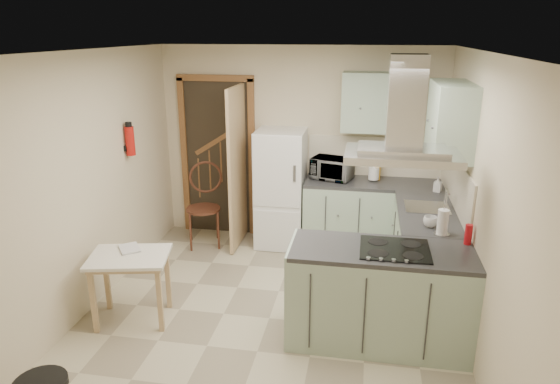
% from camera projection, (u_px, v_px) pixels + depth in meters
% --- Properties ---
extents(floor, '(4.20, 4.20, 0.00)m').
position_uv_depth(floor, '(269.00, 318.00, 4.85)').
color(floor, '#BBB191').
rests_on(floor, ground).
extents(ceiling, '(4.20, 4.20, 0.00)m').
position_uv_depth(ceiling, '(267.00, 52.00, 4.08)').
color(ceiling, silver).
rests_on(ceiling, back_wall).
extents(back_wall, '(3.60, 0.00, 3.60)m').
position_uv_depth(back_wall, '(300.00, 146.00, 6.43)').
color(back_wall, beige).
rests_on(back_wall, floor).
extents(left_wall, '(0.00, 4.20, 4.20)m').
position_uv_depth(left_wall, '(84.00, 186.00, 4.76)').
color(left_wall, beige).
rests_on(left_wall, floor).
extents(right_wall, '(0.00, 4.20, 4.20)m').
position_uv_depth(right_wall, '(479.00, 208.00, 4.17)').
color(right_wall, beige).
rests_on(right_wall, floor).
extents(doorway, '(1.10, 0.12, 2.10)m').
position_uv_depth(doorway, '(218.00, 158.00, 6.64)').
color(doorway, brown).
rests_on(doorway, floor).
extents(fridge, '(0.60, 0.60, 1.50)m').
position_uv_depth(fridge, '(281.00, 189.00, 6.34)').
color(fridge, white).
rests_on(fridge, floor).
extents(counter_back, '(1.08, 0.60, 0.90)m').
position_uv_depth(counter_back, '(348.00, 215.00, 6.29)').
color(counter_back, '#9EB2A0').
rests_on(counter_back, floor).
extents(counter_right, '(0.60, 1.95, 0.90)m').
position_uv_depth(counter_right, '(421.00, 241.00, 5.52)').
color(counter_right, '#9EB2A0').
rests_on(counter_right, floor).
extents(splashback, '(1.68, 0.02, 0.50)m').
position_uv_depth(splashback, '(375.00, 156.00, 6.29)').
color(splashback, beige).
rests_on(splashback, counter_back).
extents(wall_cabinet_back, '(0.85, 0.35, 0.70)m').
position_uv_depth(wall_cabinet_back, '(378.00, 102.00, 5.92)').
color(wall_cabinet_back, '#9EB2A0').
rests_on(wall_cabinet_back, back_wall).
extents(wall_cabinet_right, '(0.35, 0.90, 0.70)m').
position_uv_depth(wall_cabinet_right, '(450.00, 119.00, 4.80)').
color(wall_cabinet_right, '#9EB2A0').
rests_on(wall_cabinet_right, right_wall).
extents(peninsula, '(1.55, 0.65, 0.90)m').
position_uv_depth(peninsula, '(379.00, 296.00, 4.37)').
color(peninsula, '#9EB2A0').
rests_on(peninsula, floor).
extents(hob, '(0.58, 0.50, 0.01)m').
position_uv_depth(hob, '(395.00, 249.00, 4.21)').
color(hob, black).
rests_on(hob, peninsula).
extents(extractor_hood, '(0.90, 0.55, 0.10)m').
position_uv_depth(extractor_hood, '(402.00, 155.00, 3.96)').
color(extractor_hood, silver).
rests_on(extractor_hood, ceiling).
extents(sink, '(0.45, 0.40, 0.01)m').
position_uv_depth(sink, '(427.00, 207.00, 5.21)').
color(sink, silver).
rests_on(sink, counter_right).
extents(fire_extinguisher, '(0.10, 0.10, 0.32)m').
position_uv_depth(fire_extinguisher, '(130.00, 141.00, 5.52)').
color(fire_extinguisher, '#B2140F').
rests_on(fire_extinguisher, left_wall).
extents(drop_leaf_table, '(0.82, 0.68, 0.68)m').
position_uv_depth(drop_leaf_table, '(132.00, 288.00, 4.74)').
color(drop_leaf_table, tan).
rests_on(drop_leaf_table, floor).
extents(bentwood_chair, '(0.56, 0.56, 0.98)m').
position_uv_depth(bentwood_chair, '(203.00, 209.00, 6.37)').
color(bentwood_chair, '#472317').
rests_on(bentwood_chair, floor).
extents(microwave, '(0.56, 0.45, 0.27)m').
position_uv_depth(microwave, '(332.00, 168.00, 6.18)').
color(microwave, black).
rests_on(microwave, counter_back).
extents(kettle, '(0.17, 0.17, 0.19)m').
position_uv_depth(kettle, '(374.00, 173.00, 6.11)').
color(kettle, white).
rests_on(kettle, counter_back).
extents(cereal_box, '(0.10, 0.19, 0.27)m').
position_uv_depth(cereal_box, '(376.00, 168.00, 6.21)').
color(cereal_box, orange).
rests_on(cereal_box, counter_back).
extents(soap_bottle, '(0.10, 0.10, 0.18)m').
position_uv_depth(soap_bottle, '(438.00, 184.00, 5.70)').
color(soap_bottle, '#B1AEBA').
rests_on(soap_bottle, counter_right).
extents(paper_towel, '(0.12, 0.12, 0.25)m').
position_uv_depth(paper_towel, '(443.00, 222.00, 4.49)').
color(paper_towel, white).
rests_on(paper_towel, counter_right).
extents(cup, '(0.15, 0.15, 0.10)m').
position_uv_depth(cup, '(430.00, 222.00, 4.69)').
color(cup, white).
rests_on(cup, counter_right).
extents(red_bottle, '(0.07, 0.07, 0.18)m').
position_uv_depth(red_bottle, '(468.00, 234.00, 4.30)').
color(red_bottle, red).
rests_on(red_bottle, peninsula).
extents(book, '(0.28, 0.30, 0.11)m').
position_uv_depth(book, '(120.00, 246.00, 4.71)').
color(book, maroon).
rests_on(book, drop_leaf_table).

